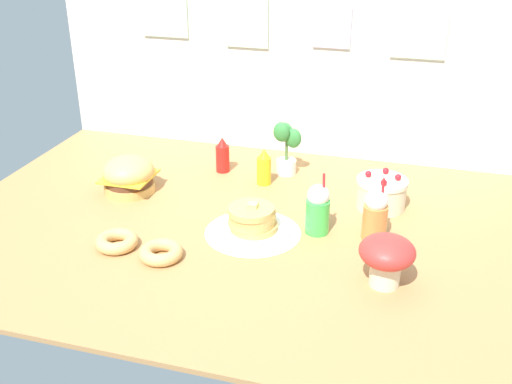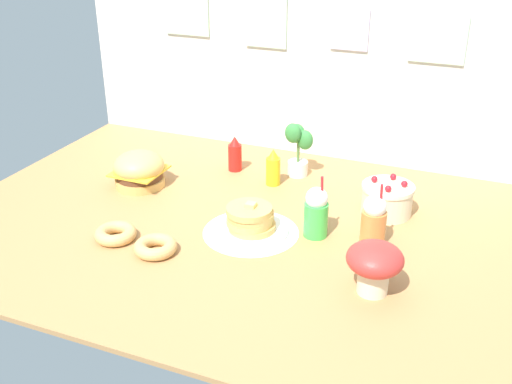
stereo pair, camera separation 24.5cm
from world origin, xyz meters
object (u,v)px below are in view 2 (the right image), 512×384
cream_soda_cup (316,212)px  orange_float_cup (374,221)px  ketchup_bottle (235,155)px  mushroom_stool (375,263)px  donut_chocolate (155,247)px  pancake_stack (250,221)px  donut_pink_glaze (116,233)px  burger (139,170)px  layer_cake (387,199)px  mustard_bottle (273,168)px  potted_plant (298,147)px

cream_soda_cup → orange_float_cup: (0.23, 0.02, 0.00)m
ketchup_bottle → mushroom_stool: size_ratio=0.91×
cream_soda_cup → donut_chocolate: size_ratio=1.61×
ketchup_bottle → mushroom_stool: 1.18m
pancake_stack → mushroom_stool: size_ratio=1.55×
cream_soda_cup → donut_pink_glaze: bearing=-155.4°
ketchup_bottle → cream_soda_cup: (0.57, -0.48, 0.02)m
burger → mushroom_stool: mushroom_stool is taller
pancake_stack → layer_cake: bearing=38.2°
cream_soda_cup → mustard_bottle: bearing=130.2°
mustard_bottle → ketchup_bottle: bearing=160.1°
mushroom_stool → burger: bearing=160.1°
potted_plant → mushroom_stool: size_ratio=1.39×
layer_cake → donut_pink_glaze: layer_cake is taller
pancake_stack → mustard_bottle: mustard_bottle is taller
cream_soda_cup → burger: bearing=171.4°
donut_pink_glaze → cream_soda_cup: bearing=24.6°
pancake_stack → ketchup_bottle: bearing=119.7°
mustard_bottle → donut_pink_glaze: mustard_bottle is taller
pancake_stack → mustard_bottle: 0.48m
burger → potted_plant: 0.77m
ketchup_bottle → cream_soda_cup: cream_soda_cup is taller
mushroom_stool → donut_chocolate: bearing=-175.8°
burger → orange_float_cup: 1.15m
layer_cake → orange_float_cup: size_ratio=0.83×
donut_pink_glaze → burger: bearing=111.0°
layer_cake → mustard_bottle: size_ratio=1.25×
donut_chocolate → mushroom_stool: bearing=4.2°
layer_cake → donut_chocolate: (-0.76, -0.67, -0.04)m
donut_pink_glaze → potted_plant: bearing=61.7°
burger → ketchup_bottle: (0.34, 0.34, 0.00)m
layer_cake → mushroom_stool: mushroom_stool is taller
burger → layer_cake: burger is taller
donut_chocolate → mushroom_stool: 0.84m
cream_soda_cup → potted_plant: (-0.26, 0.54, 0.04)m
ketchup_bottle → mustard_bottle: size_ratio=1.00×
ketchup_bottle → mustard_bottle: same height
donut_pink_glaze → donut_chocolate: 0.20m
donut_chocolate → potted_plant: bearing=73.4°
layer_cake → orange_float_cup: orange_float_cup is taller
pancake_stack → ketchup_bottle: size_ratio=1.70×
potted_plant → mushroom_stool: potted_plant is taller
orange_float_cup → donut_chocolate: 0.86m
layer_cake → orange_float_cup: (0.00, -0.28, 0.04)m
mustard_bottle → mushroom_stool: 0.94m
mustard_bottle → burger: bearing=-156.3°
burger → cream_soda_cup: bearing=-8.6°
potted_plant → orange_float_cup: bearing=-47.0°
burger → ketchup_bottle: ketchup_bottle is taller
burger → mustard_bottle: (0.58, 0.26, 0.00)m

